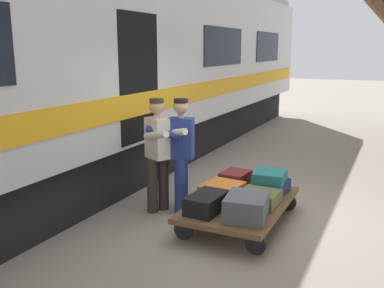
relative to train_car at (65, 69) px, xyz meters
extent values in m
plane|color=gray|center=(-3.61, 0.00, -2.06)|extent=(60.00, 60.00, 0.00)
cube|color=silver|center=(0.00, 0.00, 0.29)|extent=(3.00, 20.41, 2.90)
cube|color=black|center=(0.00, 0.00, -1.61)|extent=(2.55, 19.39, 0.90)
cube|color=gold|center=(-1.51, 0.00, -0.51)|extent=(0.03, 20.00, 0.36)
cube|color=black|center=(-1.51, -7.14, 0.39)|extent=(0.02, 2.24, 0.84)
cube|color=black|center=(-1.51, -3.57, 0.39)|extent=(0.02, 2.24, 0.84)
cube|color=black|center=(-1.45, 0.00, -0.11)|extent=(0.12, 1.10, 2.00)
cube|color=brown|center=(-3.33, 0.37, -1.77)|extent=(1.21, 1.99, 0.07)
cylinder|color=black|center=(-3.81, 1.16, -1.93)|extent=(0.26, 0.05, 0.26)
cylinder|color=black|center=(-2.84, 1.16, -1.93)|extent=(0.26, 0.05, 0.26)
cylinder|color=black|center=(-3.81, -0.43, -1.93)|extent=(0.26, 0.05, 0.26)
cylinder|color=black|center=(-2.84, -0.43, -1.93)|extent=(0.26, 0.05, 0.26)
cube|color=#4C515B|center=(-3.60, 0.91, -1.58)|extent=(0.58, 0.67, 0.30)
cube|color=black|center=(-3.06, 0.91, -1.61)|extent=(0.42, 0.64, 0.23)
cube|color=maroon|center=(-3.06, -0.18, -1.60)|extent=(0.41, 0.48, 0.25)
cube|color=brown|center=(-3.60, 0.37, -1.64)|extent=(0.53, 0.52, 0.19)
cube|color=navy|center=(-3.60, -0.18, -1.64)|extent=(0.51, 0.58, 0.18)
cube|color=#CC6B23|center=(-3.06, 0.37, -1.62)|extent=(0.56, 0.62, 0.22)
cube|color=#1E666B|center=(-3.60, -0.15, -1.47)|extent=(0.47, 0.51, 0.15)
cylinder|color=navy|center=(-2.33, 0.16, -1.65)|extent=(0.16, 0.16, 0.82)
cylinder|color=navy|center=(-2.38, 0.35, -1.65)|extent=(0.16, 0.16, 0.82)
cube|color=navy|center=(-2.35, 0.26, -0.94)|extent=(0.40, 0.30, 0.60)
cylinder|color=tan|center=(-2.35, 0.26, -0.61)|extent=(0.09, 0.09, 0.06)
sphere|color=tan|center=(-2.35, 0.26, -0.47)|extent=(0.22, 0.22, 0.22)
cylinder|color=black|center=(-2.35, 0.26, -0.39)|extent=(0.21, 0.21, 0.06)
cylinder|color=navy|center=(-2.10, 0.15, -0.84)|extent=(0.54, 0.22, 0.21)
cylinder|color=navy|center=(-2.18, 0.46, -0.84)|extent=(0.54, 0.22, 0.21)
cylinder|color=#332D28|center=(-1.99, 0.51, -1.65)|extent=(0.16, 0.16, 0.82)
cylinder|color=#332D28|center=(-2.08, 0.33, -1.65)|extent=(0.16, 0.16, 0.82)
cube|color=silver|center=(-2.04, 0.42, -0.94)|extent=(0.42, 0.36, 0.60)
cylinder|color=tan|center=(-2.04, 0.42, -0.61)|extent=(0.09, 0.09, 0.06)
sphere|color=tan|center=(-2.04, 0.42, -0.47)|extent=(0.22, 0.22, 0.22)
cylinder|color=#332D28|center=(-2.04, 0.42, -0.39)|extent=(0.21, 0.21, 0.06)
cylinder|color=silver|center=(-2.16, 0.66, -0.84)|extent=(0.52, 0.33, 0.21)
cylinder|color=silver|center=(-2.31, 0.37, -0.84)|extent=(0.52, 0.33, 0.21)
camera|label=1|loc=(-5.20, 5.83, 0.35)|focal=40.70mm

